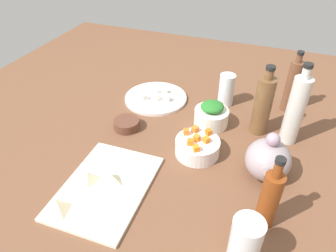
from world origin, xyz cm
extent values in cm
cube|color=brown|center=(0.00, 0.00, 1.50)|extent=(190.00, 190.00, 3.00)
cube|color=silver|center=(27.99, -8.55, 3.50)|extent=(33.05, 23.73, 1.00)
cylinder|color=white|center=(-21.84, -13.57, 3.60)|extent=(25.34, 25.34, 1.20)
cylinder|color=white|center=(-12.67, 11.94, 6.14)|extent=(12.28, 12.28, 6.29)
cylinder|color=white|center=(4.31, 11.72, 5.66)|extent=(14.31, 14.31, 5.32)
cylinder|color=brown|center=(-0.18, -15.85, 4.67)|extent=(9.21, 9.21, 3.35)
ellipsoid|color=#9C8D93|center=(6.35, 33.41, 8.99)|extent=(14.09, 13.15, 11.98)
sphere|color=#A1879D|center=(6.35, 33.41, 16.56)|extent=(3.95, 3.95, 3.95)
cylinder|color=#9C8D93|center=(12.34, 33.41, 10.49)|extent=(5.38, 2.00, 3.93)
cylinder|color=silver|center=(-13.09, 38.72, 14.86)|extent=(5.75, 5.75, 23.72)
cylinder|color=silver|center=(-13.09, 38.72, 28.54)|extent=(2.59, 2.59, 3.64)
cylinder|color=black|center=(-13.09, 38.72, 30.96)|extent=(2.88, 2.88, 1.20)
cylinder|color=brown|center=(-14.82, 28.55, 13.41)|extent=(6.01, 6.01, 20.82)
cylinder|color=brown|center=(-14.82, 28.55, 25.44)|extent=(2.71, 2.71, 3.25)
cylinder|color=black|center=(-14.82, 28.55, 27.66)|extent=(3.01, 3.01, 1.20)
cylinder|color=brown|center=(24.07, 35.04, 11.43)|extent=(4.77, 4.77, 16.86)
cylinder|color=brown|center=(24.07, 35.04, 21.95)|extent=(2.15, 2.15, 4.16)
cylinder|color=black|center=(24.07, 35.04, 24.63)|extent=(2.38, 2.38, 1.20)
cylinder|color=brown|center=(-33.16, 37.16, 12.96)|extent=(4.78, 4.78, 19.92)
cylinder|color=brown|center=(-33.16, 37.16, 24.39)|extent=(2.15, 2.15, 2.93)
cylinder|color=black|center=(-33.16, 37.16, 26.45)|extent=(2.39, 2.39, 1.20)
cylinder|color=white|center=(-28.71, 13.75, 9.36)|extent=(6.06, 6.06, 12.72)
cylinder|color=white|center=(36.88, 31.51, 10.28)|extent=(6.92, 6.92, 14.55)
cube|color=orange|center=(6.91, 9.94, 9.22)|extent=(2.15, 2.15, 1.80)
cube|color=orange|center=(4.10, 14.34, 9.22)|extent=(2.50, 2.50, 1.80)
cube|color=orange|center=(0.50, 14.04, 9.22)|extent=(2.54, 2.54, 1.80)
cube|color=orange|center=(0.27, 9.49, 9.22)|extent=(2.45, 2.45, 1.80)
cube|color=orange|center=(4.18, 11.24, 9.22)|extent=(2.18, 2.18, 1.80)
cube|color=orange|center=(2.36, 7.21, 9.22)|extent=(2.35, 2.35, 1.80)
cube|color=orange|center=(9.10, 12.54, 9.22)|extent=(2.50, 2.50, 1.80)
ellipsoid|color=#287529|center=(-12.67, 11.94, 10.86)|extent=(11.48, 11.40, 3.15)
cube|color=white|center=(-20.61, -8.03, 5.30)|extent=(2.22, 2.22, 2.20)
cube|color=white|center=(-25.97, -11.28, 5.30)|extent=(2.98, 2.98, 2.20)
cube|color=silver|center=(-18.26, -17.11, 5.30)|extent=(3.10, 3.10, 2.20)
cube|color=white|center=(-24.51, -14.98, 5.30)|extent=(2.80, 2.80, 2.20)
cube|color=white|center=(-19.78, -12.28, 5.30)|extent=(2.56, 2.56, 2.20)
pyramid|color=beige|center=(27.87, -14.35, 5.50)|extent=(7.03, 7.24, 2.99)
pyramid|color=beige|center=(39.70, -15.94, 5.28)|extent=(7.78, 7.90, 2.55)
pyramid|color=beige|center=(26.02, -7.53, 5.55)|extent=(5.22, 5.72, 3.09)
camera|label=1|loc=(78.48, 29.45, 70.58)|focal=33.09mm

